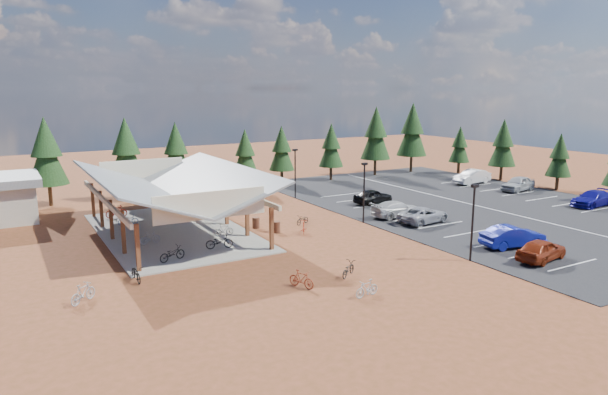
# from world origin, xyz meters

# --- Properties ---
(ground) EXTENTS (140.00, 140.00, 0.00)m
(ground) POSITION_xyz_m (0.00, 0.00, 0.00)
(ground) COLOR #563116
(ground) RESTS_ON ground
(asphalt_lot) EXTENTS (27.00, 44.00, 0.04)m
(asphalt_lot) POSITION_xyz_m (18.50, 3.00, 0.02)
(asphalt_lot) COLOR black
(asphalt_lot) RESTS_ON ground
(concrete_pad) EXTENTS (10.60, 18.60, 0.10)m
(concrete_pad) POSITION_xyz_m (-10.00, 7.00, 0.05)
(concrete_pad) COLOR gray
(concrete_pad) RESTS_ON ground
(bike_pavilion) EXTENTS (11.65, 19.40, 4.97)m
(bike_pavilion) POSITION_xyz_m (-10.00, 7.00, 3.82)
(bike_pavilion) COLOR #4F2816
(bike_pavilion) RESTS_ON concrete_pad
(lamp_post_0) EXTENTS (0.50, 0.25, 5.14)m
(lamp_post_0) POSITION_xyz_m (5.00, -10.00, 2.98)
(lamp_post_0) COLOR black
(lamp_post_0) RESTS_ON ground
(lamp_post_1) EXTENTS (0.50, 0.25, 5.14)m
(lamp_post_1) POSITION_xyz_m (5.00, 2.00, 2.98)
(lamp_post_1) COLOR black
(lamp_post_1) RESTS_ON ground
(lamp_post_2) EXTENTS (0.50, 0.25, 5.14)m
(lamp_post_2) POSITION_xyz_m (5.00, 14.00, 2.98)
(lamp_post_2) COLOR black
(lamp_post_2) RESTS_ON ground
(trash_bin_0) EXTENTS (0.60, 0.60, 0.90)m
(trash_bin_0) POSITION_xyz_m (-2.87, 2.80, 0.45)
(trash_bin_0) COLOR #4C2A1B
(trash_bin_0) RESTS_ON ground
(trash_bin_1) EXTENTS (0.60, 0.60, 0.90)m
(trash_bin_1) POSITION_xyz_m (-3.71, 4.86, 0.45)
(trash_bin_1) COLOR #4C2A1B
(trash_bin_1) RESTS_ON ground
(pine_1) EXTENTS (3.70, 3.70, 8.63)m
(pine_1) POSITION_xyz_m (-17.39, 22.76, 5.27)
(pine_1) COLOR #382314
(pine_1) RESTS_ON ground
(pine_2) EXTENTS (3.62, 3.62, 8.43)m
(pine_2) POSITION_xyz_m (-10.20, 21.67, 5.15)
(pine_2) COLOR #382314
(pine_2) RESTS_ON ground
(pine_3) EXTENTS (3.32, 3.32, 7.73)m
(pine_3) POSITION_xyz_m (-4.79, 22.76, 4.72)
(pine_3) COLOR #382314
(pine_3) RESTS_ON ground
(pine_4) EXTENTS (2.92, 2.92, 6.79)m
(pine_4) POSITION_xyz_m (2.75, 21.58, 4.14)
(pine_4) COLOR #382314
(pine_4) RESTS_ON ground
(pine_5) EXTENTS (2.99, 2.99, 6.97)m
(pine_5) POSITION_xyz_m (7.74, 22.27, 4.25)
(pine_5) COLOR #382314
(pine_5) RESTS_ON ground
(pine_6) EXTENTS (3.03, 3.03, 7.05)m
(pine_6) POSITION_xyz_m (14.40, 21.82, 4.30)
(pine_6) COLOR #382314
(pine_6) RESTS_ON ground
(pine_7) EXTENTS (3.85, 3.85, 8.97)m
(pine_7) POSITION_xyz_m (21.47, 22.15, 5.48)
(pine_7) COLOR #382314
(pine_7) RESTS_ON ground
(pine_8) EXTENTS (4.02, 4.02, 9.38)m
(pine_8) POSITION_xyz_m (27.48, 22.00, 5.73)
(pine_8) COLOR #382314
(pine_8) RESTS_ON ground
(pine_11) EXTENTS (2.74, 2.74, 6.38)m
(pine_11) POSITION_xyz_m (33.01, 3.63, 3.89)
(pine_11) COLOR #382314
(pine_11) RESTS_ON ground
(pine_12) EXTENTS (3.27, 3.27, 7.61)m
(pine_12) POSITION_xyz_m (32.54, 11.08, 4.65)
(pine_12) COLOR #382314
(pine_12) RESTS_ON ground
(pine_13) EXTENTS (2.72, 2.72, 6.33)m
(pine_13) POSITION_xyz_m (32.26, 17.91, 3.86)
(pine_13) COLOR #382314
(pine_13) RESTS_ON ground
(bike_0) EXTENTS (2.00, 1.19, 0.99)m
(bike_0) POSITION_xyz_m (-12.22, -0.45, 0.60)
(bike_0) COLOR black
(bike_0) RESTS_ON concrete_pad
(bike_1) EXTENTS (1.53, 0.52, 0.90)m
(bike_1) POSITION_xyz_m (-12.47, 4.27, 0.55)
(bike_1) COLOR gray
(bike_1) RESTS_ON concrete_pad
(bike_2) EXTENTS (1.69, 0.82, 0.85)m
(bike_2) POSITION_xyz_m (-12.62, 10.81, 0.53)
(bike_2) COLOR #234C92
(bike_2) RESTS_ON concrete_pad
(bike_3) EXTENTS (1.84, 0.53, 1.11)m
(bike_3) POSITION_xyz_m (-12.95, 13.91, 0.65)
(bike_3) COLOR maroon
(bike_3) RESTS_ON concrete_pad
(bike_4) EXTENTS (2.02, 1.12, 1.01)m
(bike_4) POSITION_xyz_m (-8.52, 0.62, 0.60)
(bike_4) COLOR black
(bike_4) RESTS_ON concrete_pad
(bike_5) EXTENTS (1.55, 0.62, 0.91)m
(bike_5) POSITION_xyz_m (-6.97, 3.68, 0.55)
(bike_5) COLOR gray
(bike_5) RESTS_ON concrete_pad
(bike_6) EXTENTS (1.85, 0.70, 0.96)m
(bike_6) POSITION_xyz_m (-8.26, 10.22, 0.58)
(bike_6) COLOR navy
(bike_6) RESTS_ON concrete_pad
(bike_7) EXTENTS (1.50, 0.43, 0.90)m
(bike_7) POSITION_xyz_m (-8.33, 11.56, 0.55)
(bike_7) COLOR maroon
(bike_7) RESTS_ON concrete_pad
(bike_8) EXTENTS (0.71, 1.88, 0.98)m
(bike_8) POSITION_xyz_m (-15.11, -2.90, 0.49)
(bike_8) COLOR black
(bike_8) RESTS_ON ground
(bike_9) EXTENTS (1.71, 1.55, 1.08)m
(bike_9) POSITION_xyz_m (-18.33, -4.86, 0.54)
(bike_9) COLOR gray
(bike_9) RESTS_ON ground
(bike_11) EXTENTS (1.14, 1.77, 1.04)m
(bike_11) POSITION_xyz_m (-7.14, -8.72, 0.52)
(bike_11) COLOR maroon
(bike_11) RESTS_ON ground
(bike_12) EXTENTS (1.79, 1.49, 0.92)m
(bike_12) POSITION_xyz_m (-3.73, -8.44, 0.46)
(bike_12) COLOR black
(bike_12) RESTS_ON ground
(bike_13) EXTENTS (1.65, 0.64, 0.97)m
(bike_13) POSITION_xyz_m (-4.72, -11.71, 0.48)
(bike_13) COLOR #97999E
(bike_13) RESTS_ON ground
(bike_15) EXTENTS (1.28, 1.74, 1.04)m
(bike_15) POSITION_xyz_m (-1.16, 1.47, 0.52)
(bike_15) COLOR #9E2310
(bike_15) RESTS_ON ground
(bike_16) EXTENTS (1.63, 1.11, 0.81)m
(bike_16) POSITION_xyz_m (0.24, 4.09, 0.40)
(bike_16) COLOR black
(bike_16) RESTS_ON ground
(car_0) EXTENTS (4.50, 2.44, 1.45)m
(car_0) POSITION_xyz_m (9.06, -12.31, 0.77)
(car_0) COLOR maroon
(car_0) RESTS_ON asphalt_lot
(car_1) EXTENTS (4.95, 2.55, 1.55)m
(car_1) POSITION_xyz_m (9.96, -9.30, 0.82)
(car_1) COLOR navy
(car_1) RESTS_ON asphalt_lot
(car_2) EXTENTS (5.13, 2.93, 1.35)m
(car_2) POSITION_xyz_m (9.36, -0.63, 0.71)
(car_2) COLOR #999AA1
(car_2) RESTS_ON asphalt_lot
(car_3) EXTENTS (4.96, 2.20, 1.41)m
(car_3) POSITION_xyz_m (8.73, 2.13, 0.75)
(car_3) COLOR #B2B2B2
(car_3) RESTS_ON asphalt_lot
(car_4) EXTENTS (4.34, 2.13, 1.43)m
(car_4) POSITION_xyz_m (10.33, 7.76, 0.75)
(car_4) COLOR black
(car_4) RESTS_ON asphalt_lot
(car_7) EXTENTS (5.26, 2.40, 1.49)m
(car_7) POSITION_xyz_m (28.02, -3.78, 0.79)
(car_7) COLOR navy
(car_7) RESTS_ON asphalt_lot
(car_8) EXTENTS (5.02, 2.73, 1.62)m
(car_8) POSITION_xyz_m (28.40, 5.19, 0.85)
(car_8) COLOR #A7ABAF
(car_8) RESTS_ON asphalt_lot
(car_9) EXTENTS (5.22, 2.22, 1.67)m
(car_9) POSITION_xyz_m (27.46, 11.02, 0.88)
(car_9) COLOR silver
(car_9) RESTS_ON asphalt_lot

